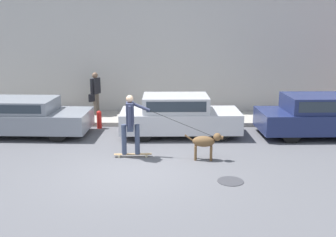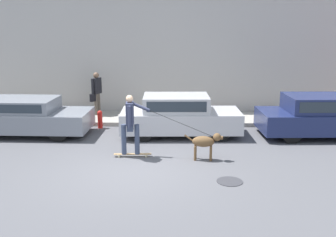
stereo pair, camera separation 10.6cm
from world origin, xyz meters
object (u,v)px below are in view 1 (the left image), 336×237
at_px(parked_car_2, 323,116).
at_px(parked_car_1, 179,116).
at_px(parked_car_0, 23,117).
at_px(dog, 206,142).
at_px(pedestrian_with_bag, 95,92).
at_px(skateboarder, 131,122).
at_px(fire_hydrant, 99,119).

bearing_deg(parked_car_2, parked_car_1, 177.71).
distance_m(parked_car_0, dog, 6.41).
height_order(parked_car_1, pedestrian_with_bag, pedestrian_with_bag).
relative_size(parked_car_0, pedestrian_with_bag, 2.61).
xyz_separation_m(parked_car_0, parked_car_2, (10.00, -0.00, 0.05)).
distance_m(parked_car_1, skateboarder, 2.66).
distance_m(parked_car_0, pedestrian_with_bag, 3.19).
distance_m(parked_car_1, dog, 2.56).
height_order(parked_car_1, skateboarder, skateboarder).
bearing_deg(dog, parked_car_1, 110.37).
bearing_deg(skateboarder, pedestrian_with_bag, 108.87).
bearing_deg(parked_car_1, dog, -75.92).
distance_m(skateboarder, pedestrian_with_bag, 5.08).
bearing_deg(parked_car_2, pedestrian_with_bag, 160.65).
bearing_deg(parked_car_0, skateboarder, -28.84).
xyz_separation_m(parked_car_1, fire_hydrant, (-2.84, 0.89, -0.32)).
bearing_deg(fire_hydrant, dog, -43.51).
relative_size(parked_car_1, dog, 3.78).
bearing_deg(parked_car_1, fire_hydrant, 161.05).
bearing_deg(parked_car_0, pedestrian_with_bag, 52.79).
relative_size(parked_car_1, pedestrian_with_bag, 2.37).
relative_size(skateboarder, fire_hydrant, 4.43).
height_order(skateboarder, fire_hydrant, skateboarder).
height_order(parked_car_0, fire_hydrant, parked_car_0).
bearing_deg(parked_car_1, parked_car_0, 178.41).
distance_m(parked_car_0, parked_car_1, 5.22).
bearing_deg(fire_hydrant, parked_car_0, -159.57).
bearing_deg(skateboarder, parked_car_2, 17.22).
bearing_deg(parked_car_2, fire_hydrant, 171.05).
xyz_separation_m(parked_car_1, dog, (0.69, -2.46, -0.15)).
bearing_deg(parked_car_1, pedestrian_with_bag, 141.29).
bearing_deg(dog, parked_car_2, 35.81).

